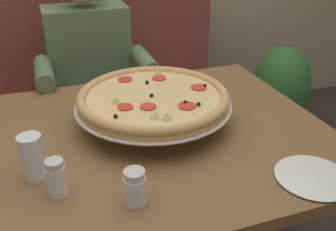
{
  "coord_description": "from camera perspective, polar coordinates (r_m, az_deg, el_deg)",
  "views": [
    {
      "loc": [
        -0.32,
        -1.07,
        1.4
      ],
      "look_at": [
        0.06,
        0.03,
        0.79
      ],
      "focal_mm": 40.45,
      "sensor_mm": 36.0,
      "label": 1
    }
  ],
  "objects": [
    {
      "name": "drinking_glass",
      "position": [
        1.11,
        -19.69,
        -6.26
      ],
      "size": [
        0.06,
        0.06,
        0.13
      ],
      "color": "silver",
      "rests_on": "dining_table"
    },
    {
      "name": "dining_table",
      "position": [
        1.34,
        -2.05,
        -5.72
      ],
      "size": [
        1.19,
        0.99,
        0.75
      ],
      "color": "brown",
      "rests_on": "ground_plane"
    },
    {
      "name": "plate_near_left",
      "position": [
        1.14,
        21.09,
        -8.4
      ],
      "size": [
        0.21,
        0.21,
        0.02
      ],
      "color": "white",
      "rests_on": "dining_table"
    },
    {
      "name": "shaker_oregano",
      "position": [
        0.98,
        -4.98,
        -11.02
      ],
      "size": [
        0.06,
        0.06,
        0.1
      ],
      "color": "white",
      "rests_on": "dining_table"
    },
    {
      "name": "shaker_pepper_flakes",
      "position": [
        1.04,
        -16.41,
        -9.37
      ],
      "size": [
        0.05,
        0.05,
        0.11
      ],
      "color": "white",
      "rests_on": "dining_table"
    },
    {
      "name": "booth_bench",
      "position": [
        2.29,
        -9.24,
        1.47
      ],
      "size": [
        1.46,
        0.78,
        1.13
      ],
      "color": "brown",
      "rests_on": "ground_plane"
    },
    {
      "name": "potted_plant",
      "position": [
        2.55,
        16.51,
        3.21
      ],
      "size": [
        0.36,
        0.36,
        0.7
      ],
      "color": "brown",
      "rests_on": "ground_plane"
    },
    {
      "name": "diner_main",
      "position": [
        1.91,
        -11.14,
        6.09
      ],
      "size": [
        0.54,
        0.64,
        1.27
      ],
      "color": "#2D3342",
      "rests_on": "ground_plane"
    },
    {
      "name": "pizza",
      "position": [
        1.31,
        -2.21,
        2.59
      ],
      "size": [
        0.54,
        0.54,
        0.13
      ],
      "color": "silver",
      "rests_on": "dining_table"
    }
  ]
}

